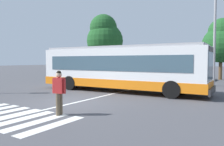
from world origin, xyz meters
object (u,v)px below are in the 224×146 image
at_px(parked_car_charcoal, 149,72).
at_px(background_tree_right, 221,41).
at_px(parked_car_champagne, 127,71).
at_px(city_transit_bus, 120,68).
at_px(parked_car_white, 196,73).
at_px(pedestrian_crossing_street, 59,90).
at_px(parked_car_red, 171,72).
at_px(background_tree_left, 104,37).
at_px(twin_arm_street_lamp, 215,25).

height_order(parked_car_charcoal, background_tree_right, background_tree_right).
relative_size(parked_car_champagne, parked_car_charcoal, 0.99).
xyz_separation_m(city_transit_bus, parked_car_white, (2.47, 11.50, -0.82)).
xyz_separation_m(parked_car_champagne, parked_car_charcoal, (2.83, 0.12, 0.00)).
bearing_deg(parked_car_white, pedestrian_crossing_street, -93.25).
bearing_deg(parked_car_red, city_transit_bus, -88.64).
relative_size(parked_car_champagne, background_tree_left, 0.54).
xyz_separation_m(background_tree_left, background_tree_right, (14.34, 1.81, -1.04)).
distance_m(parked_car_charcoal, parked_car_red, 2.72).
xyz_separation_m(parked_car_champagne, twin_arm_street_lamp, (10.70, -4.71, 4.22)).
distance_m(parked_car_red, background_tree_left, 10.55).
relative_size(city_transit_bus, background_tree_left, 1.40).
bearing_deg(background_tree_left, city_transit_bus, -51.53).
height_order(background_tree_left, background_tree_right, background_tree_left).
bearing_deg(background_tree_right, background_tree_left, -172.80).
bearing_deg(pedestrian_crossing_street, background_tree_right, 81.58).
bearing_deg(parked_car_champagne, parked_car_white, -1.10).
bearing_deg(parked_car_red, parked_car_white, -4.00).
height_order(city_transit_bus, background_tree_right, background_tree_right).
distance_m(parked_car_white, background_tree_left, 13.09).
height_order(city_transit_bus, parked_car_champagne, city_transit_bus).
xyz_separation_m(parked_car_champagne, parked_car_red, (5.55, 0.03, 0.00)).
distance_m(pedestrian_crossing_street, parked_car_red, 18.79).
bearing_deg(parked_car_red, twin_arm_street_lamp, -42.65).
relative_size(parked_car_charcoal, background_tree_right, 0.67).
xyz_separation_m(parked_car_red, parked_car_white, (2.75, -0.19, 0.00)).
relative_size(background_tree_left, background_tree_right, 1.25).
height_order(pedestrian_crossing_street, background_tree_left, background_tree_left).
relative_size(city_transit_bus, pedestrian_crossing_street, 6.81).
xyz_separation_m(pedestrian_crossing_street, parked_car_champagne, (-7.25, 18.68, -0.20)).
bearing_deg(parked_car_white, background_tree_left, 176.21).
bearing_deg(background_tree_right, parked_car_charcoal, -162.75).
xyz_separation_m(parked_car_charcoal, background_tree_right, (7.54, 2.34, 3.49)).
height_order(parked_car_charcoal, parked_car_white, same).
distance_m(parked_car_champagne, parked_car_red, 5.55).
height_order(pedestrian_crossing_street, twin_arm_street_lamp, twin_arm_street_lamp).
height_order(city_transit_bus, twin_arm_street_lamp, twin_arm_street_lamp).
bearing_deg(twin_arm_street_lamp, background_tree_left, 159.89).
xyz_separation_m(pedestrian_crossing_street, parked_car_white, (1.05, 18.52, -0.20)).
bearing_deg(parked_car_white, parked_car_champagne, 178.90).
height_order(pedestrian_crossing_street, background_tree_right, background_tree_right).
distance_m(pedestrian_crossing_street, twin_arm_street_lamp, 14.93).
xyz_separation_m(pedestrian_crossing_street, parked_car_charcoal, (-4.41, 18.80, -0.20)).
bearing_deg(parked_car_champagne, city_transit_bus, -63.46).
bearing_deg(parked_car_charcoal, twin_arm_street_lamp, -31.57).
bearing_deg(parked_car_champagne, background_tree_right, 13.35).
bearing_deg(parked_car_charcoal, parked_car_champagne, -177.56).
relative_size(twin_arm_street_lamp, background_tree_right, 1.19).
distance_m(twin_arm_street_lamp, background_tree_right, 7.22).
relative_size(parked_car_white, twin_arm_street_lamp, 0.56).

